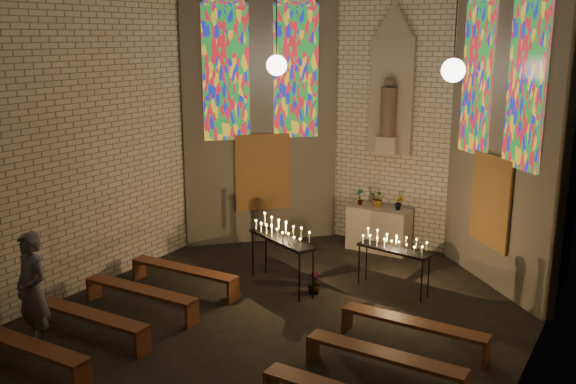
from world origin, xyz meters
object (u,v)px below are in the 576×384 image
object	(u,v)px
aisle_flower_pot	(314,283)
visitor	(32,291)
votive_stand_left	(282,235)
votive_stand_right	(394,246)
altar	(379,229)

from	to	relation	value
aisle_flower_pot	visitor	xyz separation A→B (m)	(-2.76, -4.15, 0.73)
votive_stand_left	aisle_flower_pot	bearing A→B (deg)	25.68
aisle_flower_pot	votive_stand_left	distance (m)	1.11
visitor	votive_stand_right	bearing A→B (deg)	59.90
altar	aisle_flower_pot	bearing A→B (deg)	-91.04
votive_stand_left	visitor	bearing A→B (deg)	-92.64
votive_stand_right	visitor	size ratio (longest dim) A/B	0.79
votive_stand_left	votive_stand_right	xyz separation A→B (m)	(1.95, 0.91, -0.15)
altar	votive_stand_left	bearing A→B (deg)	-104.14
votive_stand_left	altar	bearing A→B (deg)	99.70
aisle_flower_pot	votive_stand_right	xyz separation A→B (m)	(1.24, 0.89, 0.70)
altar	aisle_flower_pot	world-z (taller)	altar
votive_stand_right	votive_stand_left	bearing A→B (deg)	-146.52
altar	votive_stand_right	xyz separation A→B (m)	(1.19, -2.12, 0.42)
votive_stand_left	votive_stand_right	world-z (taller)	votive_stand_left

